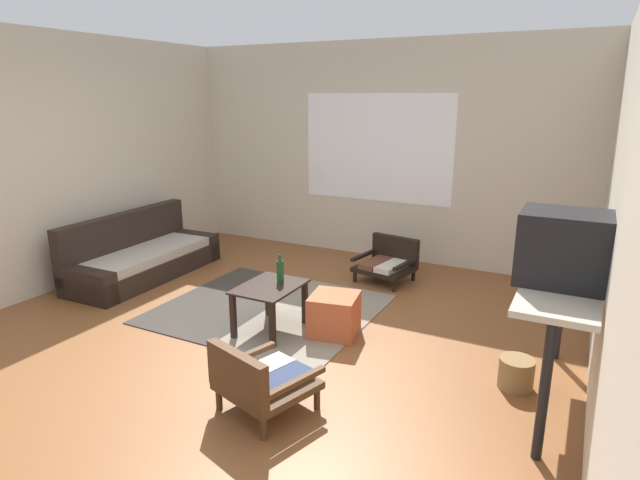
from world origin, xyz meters
TOP-DOWN VIEW (x-y plane):
  - ground_plane at (0.00, 0.00)m, footprint 7.80×7.80m
  - far_wall_with_window at (0.00, 3.06)m, footprint 5.60×0.13m
  - side_wall_right at (2.66, 0.30)m, footprint 0.12×6.60m
  - side_wall_left at (-2.66, 0.30)m, footprint 0.12×6.60m
  - area_rug at (-0.24, 0.82)m, footprint 2.02×1.84m
  - couch at (-2.11, 0.99)m, footprint 0.77×1.89m
  - coffee_table at (0.04, 0.41)m, footprint 0.48×0.63m
  - armchair_by_window at (0.49, 2.18)m, footprint 0.67×0.62m
  - armchair_striped_foreground at (0.67, -0.69)m, footprint 0.69×0.69m
  - ottoman_orange at (0.58, 0.61)m, footprint 0.47×0.47m
  - console_shelf at (2.35, 0.36)m, footprint 0.46×1.49m
  - crt_television at (2.35, 0.24)m, footprint 0.55×0.43m
  - clay_vase at (2.35, 0.78)m, footprint 0.19×0.19m
  - glass_bottle at (0.08, 0.54)m, footprint 0.06×0.06m
  - wicker_basket at (2.13, 0.43)m, footprint 0.25×0.25m

SIDE VIEW (x-z plane):
  - ground_plane at x=0.00m, z-range 0.00..0.00m
  - area_rug at x=-0.24m, z-range 0.00..0.01m
  - wicker_basket at x=2.13m, z-range 0.00..0.22m
  - ottoman_orange at x=0.58m, z-range 0.00..0.37m
  - armchair_by_window at x=0.49m, z-range -0.02..0.46m
  - couch at x=-2.11m, z-range -0.14..0.59m
  - armchair_striped_foreground at x=0.67m, z-range -0.01..0.50m
  - coffee_table at x=0.04m, z-range 0.13..0.56m
  - glass_bottle at x=0.08m, z-range 0.41..0.67m
  - console_shelf at x=2.35m, z-range 0.35..1.26m
  - clay_vase at x=2.35m, z-range 0.86..1.18m
  - crt_television at x=2.35m, z-range 0.91..1.36m
  - side_wall_right at x=2.66m, z-range 0.00..2.70m
  - side_wall_left at x=-2.66m, z-range 0.00..2.70m
  - far_wall_with_window at x=0.00m, z-range 0.00..2.70m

